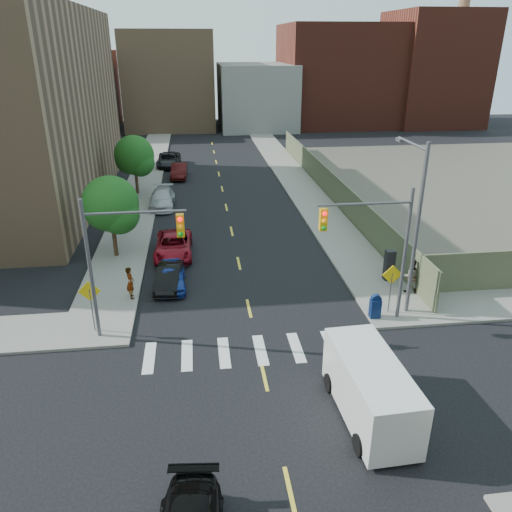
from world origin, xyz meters
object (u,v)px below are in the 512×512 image
object	(u,v)px
pedestrian_west	(130,283)
parked_car_silver	(162,199)
parked_car_grey	(169,160)
parked_car_blue	(171,276)
pedestrian_east	(411,276)
parked_car_black	(169,277)
payphone	(389,265)
parked_car_white	(163,193)
parked_car_red	(174,246)
mailbox	(375,306)
parked_car_maroon	(179,171)
cargo_van	(369,386)

from	to	relation	value
pedestrian_west	parked_car_silver	bearing A→B (deg)	-17.71
parked_car_grey	parked_car_blue	bearing A→B (deg)	-86.32
parked_car_grey	pedestrian_east	bearing A→B (deg)	-65.19
parked_car_black	payphone	distance (m)	12.96
parked_car_black	pedestrian_west	size ratio (longest dim) A/B	2.11
pedestrian_west	pedestrian_east	distance (m)	15.60
parked_car_black	payphone	size ratio (longest dim) A/B	2.09
parked_car_white	parked_car_grey	bearing A→B (deg)	88.50
parked_car_black	payphone	xyz separation A→B (m)	(12.93, -0.87, 0.44)
parked_car_black	parked_car_red	size ratio (longest dim) A/B	0.74
mailbox	pedestrian_west	world-z (taller)	pedestrian_west
parked_car_red	payphone	xyz separation A→B (m)	(12.81, -5.55, 0.35)
mailbox	payphone	bearing A→B (deg)	61.03
parked_car_maroon	cargo_van	size ratio (longest dim) A/B	0.84
parked_car_grey	parked_car_silver	bearing A→B (deg)	-88.71
payphone	pedestrian_east	xyz separation A→B (m)	(0.59, -1.69, 0.06)
parked_car_maroon	pedestrian_east	world-z (taller)	pedestrian_east
mailbox	parked_car_red	bearing A→B (deg)	136.89
parked_car_red	parked_car_grey	distance (m)	26.57
payphone	pedestrian_west	distance (m)	14.97
parked_car_maroon	pedestrian_east	xyz separation A→B (m)	(13.40, -28.32, 0.39)
parked_car_maroon	parked_car_black	bearing A→B (deg)	-87.91
parked_car_white	cargo_van	xyz separation A→B (m)	(9.09, -29.84, 0.65)
parked_car_blue	parked_car_black	distance (m)	0.13
parked_car_black	parked_car_silver	xyz separation A→B (m)	(-1.18, 15.68, 0.10)
parked_car_white	parked_car_blue	bearing A→B (deg)	-87.35
parked_car_silver	parked_car_white	size ratio (longest dim) A/B	1.38
parked_car_red	pedestrian_east	world-z (taller)	pedestrian_east
parked_car_black	payphone	world-z (taller)	payphone
cargo_van	mailbox	size ratio (longest dim) A/B	4.17
parked_car_white	mailbox	xyz separation A→B (m)	(11.80, -23.04, 0.15)
pedestrian_west	pedestrian_east	size ratio (longest dim) A/B	0.93
parked_car_black	parked_car_silver	world-z (taller)	parked_car_silver
parked_car_blue	cargo_van	xyz separation A→B (m)	(7.79, -11.91, 0.60)
payphone	parked_car_silver	bearing A→B (deg)	127.98
parked_car_black	parked_car_grey	xyz separation A→B (m)	(-1.18, 31.22, 0.13)
parked_car_red	cargo_van	world-z (taller)	cargo_van
parked_car_black	cargo_van	size ratio (longest dim) A/B	0.72
cargo_van	pedestrian_west	xyz separation A→B (m)	(-9.94, 10.50, -0.21)
parked_car_black	parked_car_maroon	world-z (taller)	parked_car_maroon
cargo_van	parked_car_silver	bearing A→B (deg)	105.78
parked_car_black	parked_car_white	bearing A→B (deg)	99.52
parked_car_white	cargo_van	size ratio (longest dim) A/B	0.68
parked_car_black	pedestrian_west	world-z (taller)	pedestrian_west
pedestrian_east	pedestrian_west	bearing A→B (deg)	7.07
cargo_van	payphone	xyz separation A→B (m)	(5.02, 11.01, -0.20)
parked_car_black	parked_car_grey	distance (m)	31.24
parked_car_red	pedestrian_east	size ratio (longest dim) A/B	2.64
parked_car_maroon	payphone	world-z (taller)	payphone
parked_car_red	mailbox	xyz separation A→B (m)	(10.50, -9.76, 0.05)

